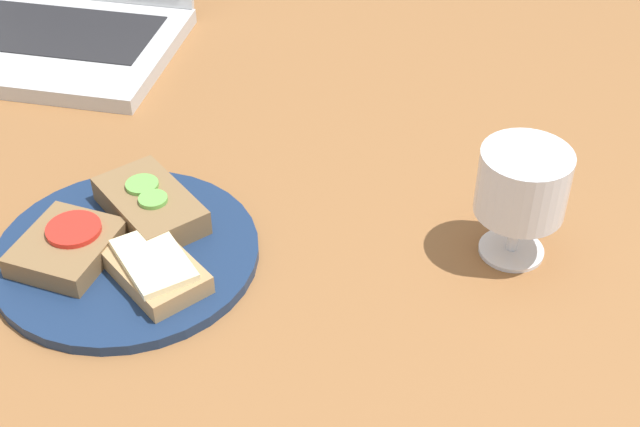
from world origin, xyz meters
TOP-DOWN VIEW (x-y plane):
  - wooden_table at (0.00, 0.00)cm, footprint 140.00×140.00cm
  - plate at (-11.72, -7.51)cm, footprint 24.71×24.71cm
  - sandwich_with_cheese at (-7.58, -10.65)cm, footprint 11.46×10.91cm
  - sandwich_with_cucumber at (-11.07, -2.36)cm, footprint 13.16×12.71cm
  - sandwich_with_tomato at (-16.47, -9.43)cm, footprint 9.16×10.16cm
  - wine_glass at (23.50, 0.83)cm, footprint 8.24×8.24cm
  - laptop at (-36.00, 31.79)cm, footprint 31.40×27.69cm

SIDE VIEW (x-z plane):
  - wooden_table at x=0.00cm, z-range 0.00..3.00cm
  - plate at x=-11.72cm, z-range 3.00..4.10cm
  - sandwich_with_tomato at x=-16.47cm, z-range 3.95..6.55cm
  - sandwich_with_cheese at x=-7.58cm, z-range 4.03..6.55cm
  - sandwich_with_cucumber at x=-11.07cm, z-range 3.94..6.96cm
  - laptop at x=-36.00cm, z-range -4.31..18.98cm
  - wine_glass at x=23.50cm, z-range 5.07..16.36cm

